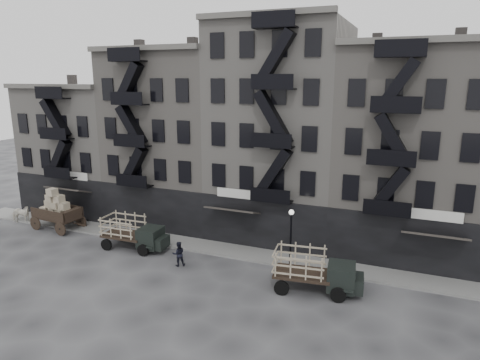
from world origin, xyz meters
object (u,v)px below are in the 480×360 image
at_px(wagon, 55,206).
at_px(stake_truck_west, 133,230).
at_px(horse, 21,214).
at_px(stake_truck_east, 315,268).
at_px(pedestrian_mid, 179,254).

relative_size(wagon, stake_truck_west, 0.85).
xyz_separation_m(horse, wagon, (4.20, 0.11, 1.24)).
relative_size(stake_truck_west, stake_truck_east, 0.94).
height_order(stake_truck_west, stake_truck_east, stake_truck_east).
distance_m(stake_truck_east, pedestrian_mid, 9.71).
height_order(horse, stake_truck_east, stake_truck_east).
xyz_separation_m(wagon, stake_truck_west, (8.93, -1.18, -0.60)).
height_order(stake_truck_east, pedestrian_mid, stake_truck_east).
distance_m(stake_truck_west, stake_truck_east, 14.55).
xyz_separation_m(stake_truck_west, stake_truck_east, (14.49, -1.39, 0.06)).
relative_size(horse, stake_truck_east, 0.36).
distance_m(horse, pedestrian_mid, 18.10).
distance_m(stake_truck_west, pedestrian_mid, 5.03).
distance_m(horse, stake_truck_east, 27.74).
xyz_separation_m(horse, stake_truck_west, (13.13, -1.07, 0.65)).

